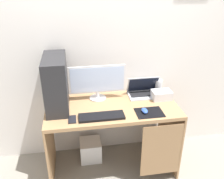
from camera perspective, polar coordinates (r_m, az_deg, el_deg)
ground_plane at (r=2.90m, az=-0.00°, el=-17.19°), size 8.00×8.00×0.00m
wall_back at (r=2.57m, az=-1.30°, el=10.59°), size 4.00×0.05×2.60m
desk at (r=2.52m, az=0.43°, el=-7.22°), size 1.31×0.65×0.77m
pc_tower at (r=2.36m, az=-12.93°, el=1.45°), size 0.21×0.48×0.51m
monitor at (r=2.49m, az=-3.44°, el=1.85°), size 0.57×0.17×0.37m
laptop at (r=2.65m, az=7.41°, el=-0.42°), size 0.34×0.22×0.20m
speaker at (r=2.72m, az=10.82°, el=0.80°), size 0.08×0.08×0.15m
projector at (r=2.60m, az=11.51°, el=-1.25°), size 0.20×0.14×0.09m
keyboard at (r=2.24m, az=-2.45°, el=-6.32°), size 0.42×0.14×0.02m
mousepad at (r=2.35m, az=8.73°, el=-5.35°), size 0.26×0.20×0.00m
mouse_left at (r=2.33m, az=7.63°, el=-4.92°), size 0.06×0.10×0.03m
cell_phone at (r=2.24m, az=-9.29°, el=-6.92°), size 0.07×0.13×0.01m
subwoofer at (r=2.92m, az=-5.03°, el=-13.88°), size 0.24×0.24×0.24m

